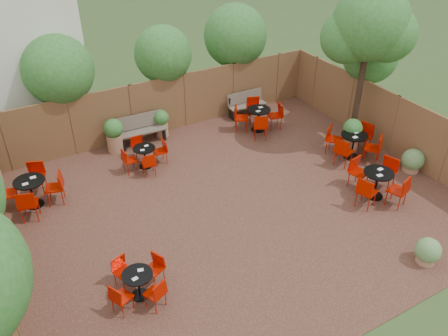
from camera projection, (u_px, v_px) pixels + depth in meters
ground at (234, 206)px, 13.13m from camera, size 80.00×80.00×0.00m
courtyard_paving at (234, 206)px, 13.12m from camera, size 12.00×10.00×0.02m
fence_back at (160, 106)px, 16.21m from camera, size 12.00×0.08×2.00m
fence_right at (393, 124)px, 15.08m from camera, size 0.08×10.00×2.00m
overhang_foliage at (112, 109)px, 12.24m from camera, size 15.58×10.82×2.70m
courtyard_tree at (370, 29)px, 14.05m from camera, size 2.56×2.46×5.21m
park_bench_left at (141, 129)px, 15.83m from camera, size 1.61×0.58×0.99m
park_bench_right at (246, 103)px, 17.60m from camera, size 1.47×0.51×0.90m
bistro_tables at (238, 165)px, 13.99m from camera, size 11.21×6.74×0.96m
planters at (167, 139)px, 15.07m from camera, size 11.14×4.63×1.16m
low_shrubs at (431, 197)px, 12.92m from camera, size 3.48×3.61×0.74m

